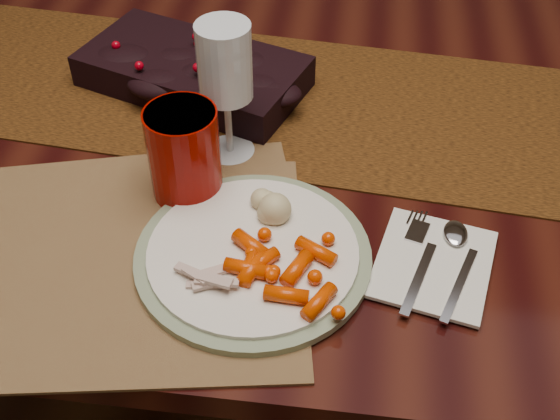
# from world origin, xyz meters

# --- Properties ---
(floor) EXTENTS (5.00, 5.00, 0.00)m
(floor) POSITION_xyz_m (0.00, 0.00, 0.00)
(floor) COLOR black
(floor) RESTS_ON ground
(dining_table) EXTENTS (1.80, 1.00, 0.75)m
(dining_table) POSITION_xyz_m (0.00, 0.00, 0.38)
(dining_table) COLOR black
(dining_table) RESTS_ON floor
(table_runner) EXTENTS (1.82, 0.54, 0.00)m
(table_runner) POSITION_xyz_m (0.05, 0.02, 0.75)
(table_runner) COLOR #55390D
(table_runner) RESTS_ON dining_table
(centerpiece) EXTENTS (0.38, 0.28, 0.07)m
(centerpiece) POSITION_xyz_m (-0.20, 0.05, 0.79)
(centerpiece) COLOR black
(centerpiece) RESTS_ON table_runner
(placemat_main) EXTENTS (0.54, 0.43, 0.00)m
(placemat_main) POSITION_xyz_m (-0.23, -0.33, 0.75)
(placemat_main) COLOR #9A5E42
(placemat_main) RESTS_ON dining_table
(placemat_second) EXTENTS (0.53, 0.45, 0.00)m
(placemat_second) POSITION_xyz_m (-0.22, -0.30, 0.75)
(placemat_second) COLOR #8B654B
(placemat_second) RESTS_ON dining_table
(dinner_plate) EXTENTS (0.32, 0.32, 0.02)m
(dinner_plate) POSITION_xyz_m (-0.05, -0.31, 0.76)
(dinner_plate) COLOR white
(dinner_plate) RESTS_ON placemat_main
(baby_carrots) EXTENTS (0.15, 0.13, 0.02)m
(baby_carrots) POSITION_xyz_m (-0.01, -0.35, 0.78)
(baby_carrots) COLOR #D33800
(baby_carrots) RESTS_ON dinner_plate
(mashed_potatoes) EXTENTS (0.09, 0.08, 0.04)m
(mashed_potatoes) POSITION_xyz_m (-0.03, -0.24, 0.79)
(mashed_potatoes) COLOR #DECC78
(mashed_potatoes) RESTS_ON dinner_plate
(turkey_shreds) EXTENTS (0.08, 0.07, 0.02)m
(turkey_shreds) POSITION_xyz_m (-0.10, -0.36, 0.78)
(turkey_shreds) COLOR #9E938B
(turkey_shreds) RESTS_ON dinner_plate
(napkin) EXTENTS (0.17, 0.18, 0.01)m
(napkin) POSITION_xyz_m (0.17, -0.29, 0.76)
(napkin) COLOR silver
(napkin) RESTS_ON placemat_main
(fork) EXTENTS (0.07, 0.15, 0.00)m
(fork) POSITION_xyz_m (0.15, -0.30, 0.76)
(fork) COLOR silver
(fork) RESTS_ON napkin
(spoon) EXTENTS (0.08, 0.15, 0.00)m
(spoon) POSITION_xyz_m (0.20, -0.30, 0.76)
(spoon) COLOR #BBBBC1
(spoon) RESTS_ON napkin
(red_cup) EXTENTS (0.10, 0.10, 0.13)m
(red_cup) POSITION_xyz_m (-0.15, -0.20, 0.82)
(red_cup) COLOR #7E0600
(red_cup) RESTS_ON placemat_main
(wine_glass) EXTENTS (0.09, 0.09, 0.20)m
(wine_glass) POSITION_xyz_m (-0.11, -0.10, 0.85)
(wine_glass) COLOR silver
(wine_glass) RESTS_ON dining_table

